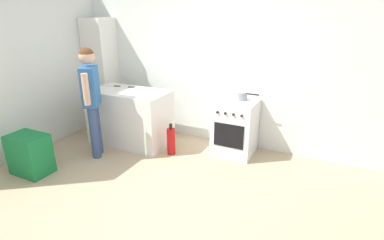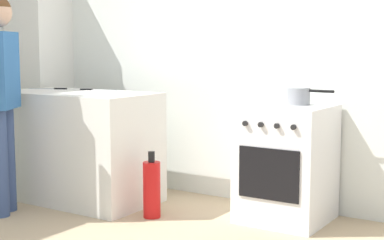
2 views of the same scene
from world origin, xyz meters
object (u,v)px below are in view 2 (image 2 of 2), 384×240
Objects in this scene: oven_left at (286,163)px; person at (0,85)px; knife_carving at (97,90)px; knife_bread at (49,89)px; pot at (299,96)px; larder_cabinet at (40,75)px; fire_extinguisher at (152,189)px.

person reaches higher than oven_left.
person reaches higher than knife_carving.
knife_carving is at bearing 15.03° from knife_bread.
oven_left is at bearing 6.88° from knife_bread.
pot is at bearing 8.87° from knife_bread.
larder_cabinet is at bearing 165.79° from knife_carving.
larder_cabinet reaches higher than pot.
pot is 1.28m from fire_extinguisher.
knife_bread is 0.63m from larder_cabinet.
oven_left is at bearing -120.55° from pot.
knife_bread is at bearing -35.68° from larder_cabinet.
larder_cabinet is at bearing 144.32° from knife_bread.
pot is 2.22m from person.
fire_extinguisher is (1.01, 0.53, -0.77)m from person.
fire_extinguisher is at bearing -9.72° from knife_bread.
knife_carving is 0.99m from larder_cabinet.
pot reaches higher than knife_carving.
larder_cabinet is (-2.65, 0.10, 0.57)m from oven_left.
knife_carving is 1.13m from fire_extinguisher.
pot is at bearing 7.25° from knife_carving.
knife_bread is at bearing 170.28° from fire_extinguisher.
oven_left is 2.53× the size of knife_bread.
pot is 0.18× the size of larder_cabinet.
fire_extinguisher is 2.03m from larder_cabinet.
person is 1.35m from larder_cabinet.
larder_cabinet reaches higher than knife_bread.
pot is 2.22m from knife_bread.
larder_cabinet is at bearing 177.80° from oven_left.
person is (0.26, -0.74, 0.08)m from knife_bread.
knife_bread is 0.17× the size of larder_cabinet.
fire_extinguisher is at bearing 27.40° from person.
oven_left is 1.01m from fire_extinguisher.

